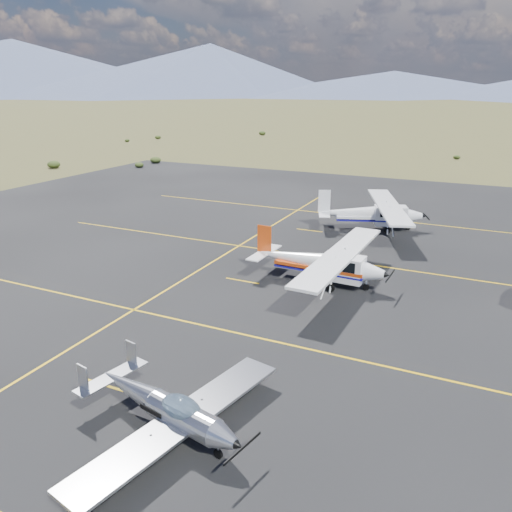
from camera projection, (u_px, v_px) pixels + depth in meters
The scene contains 5 objects.
ground at pixel (225, 358), 19.50m from camera, with size 1600.00×1600.00×0.00m, color #383D1C.
apron at pixel (290, 294), 25.49m from camera, with size 72.00×72.00×0.02m, color black.
aircraft_low_wing at pixel (168, 408), 15.09m from camera, with size 5.83×8.02×1.74m.
aircraft_cessna at pixel (320, 261), 26.56m from camera, with size 6.48×10.83×2.75m.
aircraft_plain at pixel (372, 213), 36.43m from camera, with size 7.93×11.16×2.87m.
Camera 1 is at (8.39, -15.01, 10.09)m, focal length 35.00 mm.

